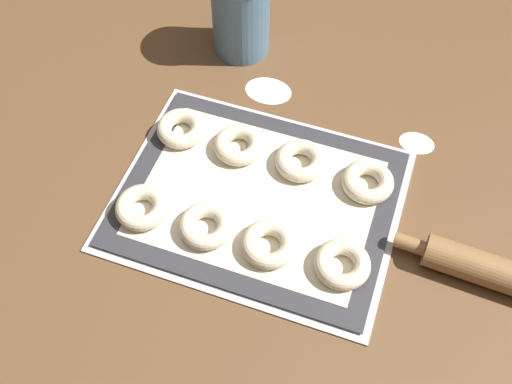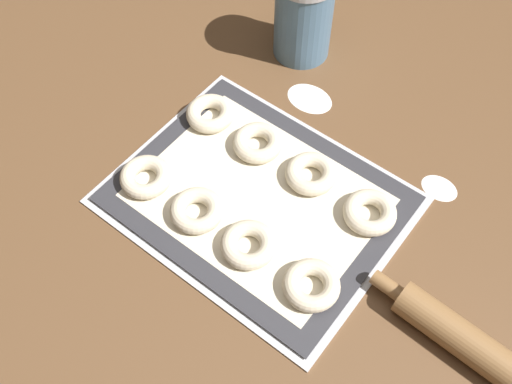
{
  "view_description": "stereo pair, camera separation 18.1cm",
  "coord_description": "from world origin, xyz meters",
  "px_view_note": "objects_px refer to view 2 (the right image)",
  "views": [
    {
      "loc": [
        0.18,
        -0.52,
        0.86
      ],
      "look_at": [
        -0.0,
        0.01,
        0.02
      ],
      "focal_mm": 42.0,
      "sensor_mm": 36.0,
      "label": 1
    },
    {
      "loc": [
        0.34,
        -0.43,
        0.86
      ],
      "look_at": [
        -0.0,
        0.01,
        0.02
      ],
      "focal_mm": 42.0,
      "sensor_mm": 36.0,
      "label": 2
    }
  ],
  "objects_px": {
    "bagel_front_far_left": "(146,177)",
    "bagel_front_mid_left": "(197,210)",
    "bagel_back_far_left": "(210,114)",
    "bagel_back_mid_left": "(258,143)",
    "bagel_back_mid_right": "(311,174)",
    "bagel_back_far_right": "(370,212)",
    "bagel_front_mid_right": "(248,245)",
    "rolling_pin": "(499,365)",
    "flour_canister": "(304,15)",
    "bagel_front_far_right": "(311,285)",
    "baking_tray": "(256,199)"
  },
  "relations": [
    {
      "from": "bagel_front_far_left",
      "to": "bagel_front_mid_left",
      "type": "xyz_separation_m",
      "value": [
        0.11,
        0.0,
        0.0
      ]
    },
    {
      "from": "bagel_back_far_left",
      "to": "bagel_front_mid_left",
      "type": "bearing_deg",
      "value": -55.68
    },
    {
      "from": "bagel_back_mid_left",
      "to": "bagel_back_mid_right",
      "type": "bearing_deg",
      "value": 1.56
    },
    {
      "from": "bagel_front_mid_left",
      "to": "bagel_back_mid_right",
      "type": "relative_size",
      "value": 1.0
    },
    {
      "from": "bagel_front_far_left",
      "to": "bagel_back_far_right",
      "type": "bearing_deg",
      "value": 27.16
    },
    {
      "from": "bagel_front_mid_right",
      "to": "bagel_back_far_left",
      "type": "relative_size",
      "value": 1.0
    },
    {
      "from": "rolling_pin",
      "to": "flour_canister",
      "type": "bearing_deg",
      "value": 148.57
    },
    {
      "from": "bagel_back_mid_left",
      "to": "bagel_back_mid_right",
      "type": "height_order",
      "value": "same"
    },
    {
      "from": "bagel_front_mid_left",
      "to": "bagel_front_mid_right",
      "type": "distance_m",
      "value": 0.11
    },
    {
      "from": "bagel_back_mid_right",
      "to": "bagel_front_far_left",
      "type": "bearing_deg",
      "value": -140.68
    },
    {
      "from": "flour_canister",
      "to": "bagel_back_mid_right",
      "type": "bearing_deg",
      "value": -51.68
    },
    {
      "from": "bagel_front_far_right",
      "to": "bagel_back_far_right",
      "type": "relative_size",
      "value": 1.0
    },
    {
      "from": "rolling_pin",
      "to": "bagel_back_far_right",
      "type": "bearing_deg",
      "value": 159.25
    },
    {
      "from": "bagel_front_far_right",
      "to": "bagel_back_mid_right",
      "type": "xyz_separation_m",
      "value": [
        -0.12,
        0.17,
        0.0
      ]
    },
    {
      "from": "bagel_back_far_right",
      "to": "bagel_back_mid_left",
      "type": "bearing_deg",
      "value": 179.59
    },
    {
      "from": "bagel_front_far_right",
      "to": "bagel_back_far_left",
      "type": "distance_m",
      "value": 0.39
    },
    {
      "from": "bagel_back_mid_right",
      "to": "flour_canister",
      "type": "bearing_deg",
      "value": 128.32
    },
    {
      "from": "bagel_front_far_right",
      "to": "bagel_back_far_left",
      "type": "bearing_deg",
      "value": 154.01
    },
    {
      "from": "baking_tray",
      "to": "flour_canister",
      "type": "height_order",
      "value": "flour_canister"
    },
    {
      "from": "bagel_front_far_left",
      "to": "bagel_back_mid_right",
      "type": "xyz_separation_m",
      "value": [
        0.22,
        0.18,
        0.0
      ]
    },
    {
      "from": "bagel_front_mid_left",
      "to": "bagel_back_far_right",
      "type": "relative_size",
      "value": 1.0
    },
    {
      "from": "baking_tray",
      "to": "bagel_back_far_right",
      "type": "bearing_deg",
      "value": 25.67
    },
    {
      "from": "bagel_front_mid_right",
      "to": "bagel_front_far_right",
      "type": "distance_m",
      "value": 0.12
    },
    {
      "from": "flour_canister",
      "to": "rolling_pin",
      "type": "height_order",
      "value": "flour_canister"
    },
    {
      "from": "bagel_front_far_left",
      "to": "bagel_front_mid_left",
      "type": "height_order",
      "value": "same"
    },
    {
      "from": "bagel_front_mid_right",
      "to": "bagel_back_far_left",
      "type": "height_order",
      "value": "same"
    },
    {
      "from": "bagel_back_far_left",
      "to": "bagel_back_mid_left",
      "type": "distance_m",
      "value": 0.11
    },
    {
      "from": "baking_tray",
      "to": "bagel_back_far_left",
      "type": "height_order",
      "value": "bagel_back_far_left"
    },
    {
      "from": "bagel_front_far_right",
      "to": "rolling_pin",
      "type": "distance_m",
      "value": 0.29
    },
    {
      "from": "flour_canister",
      "to": "bagel_back_far_right",
      "type": "bearing_deg",
      "value": -38.97
    },
    {
      "from": "baking_tray",
      "to": "rolling_pin",
      "type": "bearing_deg",
      "value": -2.82
    },
    {
      "from": "bagel_front_mid_left",
      "to": "flour_canister",
      "type": "bearing_deg",
      "value": 102.74
    },
    {
      "from": "bagel_back_mid_right",
      "to": "bagel_back_far_right",
      "type": "distance_m",
      "value": 0.12
    },
    {
      "from": "bagel_back_far_right",
      "to": "rolling_pin",
      "type": "height_order",
      "value": "rolling_pin"
    },
    {
      "from": "bagel_front_mid_right",
      "to": "bagel_back_mid_left",
      "type": "xyz_separation_m",
      "value": [
        -0.12,
        0.17,
        0.0
      ]
    },
    {
      "from": "bagel_front_far_left",
      "to": "bagel_back_far_left",
      "type": "relative_size",
      "value": 1.0
    },
    {
      "from": "flour_canister",
      "to": "rolling_pin",
      "type": "bearing_deg",
      "value": -31.43
    },
    {
      "from": "bagel_front_mid_right",
      "to": "bagel_front_far_right",
      "type": "height_order",
      "value": "same"
    },
    {
      "from": "bagel_back_far_left",
      "to": "rolling_pin",
      "type": "bearing_deg",
      "value": -9.79
    },
    {
      "from": "bagel_front_mid_left",
      "to": "bagel_front_far_right",
      "type": "distance_m",
      "value": 0.23
    },
    {
      "from": "baking_tray",
      "to": "bagel_back_mid_right",
      "type": "relative_size",
      "value": 5.33
    },
    {
      "from": "bagel_back_far_left",
      "to": "bagel_back_mid_left",
      "type": "xyz_separation_m",
      "value": [
        0.11,
        -0.0,
        0.0
      ]
    },
    {
      "from": "bagel_front_far_left",
      "to": "bagel_back_far_left",
      "type": "height_order",
      "value": "same"
    },
    {
      "from": "bagel_back_mid_right",
      "to": "bagel_back_mid_left",
      "type": "bearing_deg",
      "value": -178.44
    },
    {
      "from": "bagel_front_far_right",
      "to": "bagel_back_mid_right",
      "type": "distance_m",
      "value": 0.21
    },
    {
      "from": "baking_tray",
      "to": "bagel_front_far_right",
      "type": "relative_size",
      "value": 5.33
    },
    {
      "from": "baking_tray",
      "to": "bagel_back_far_left",
      "type": "relative_size",
      "value": 5.33
    },
    {
      "from": "bagel_front_far_left",
      "to": "bagel_front_mid_right",
      "type": "height_order",
      "value": "same"
    },
    {
      "from": "bagel_front_far_left",
      "to": "bagel_back_mid_left",
      "type": "height_order",
      "value": "same"
    },
    {
      "from": "bagel_front_far_left",
      "to": "bagel_back_far_right",
      "type": "xyz_separation_m",
      "value": [
        0.34,
        0.18,
        0.0
      ]
    }
  ]
}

